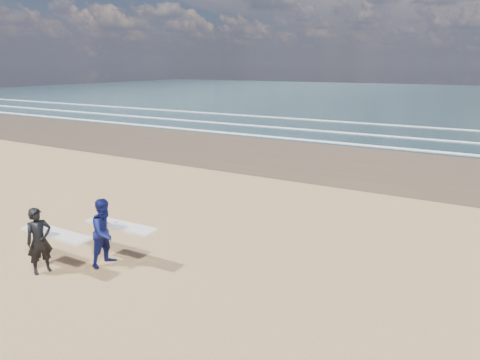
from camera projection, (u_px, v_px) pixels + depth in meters
The scene contains 2 objects.
surfer_near at pixel (42, 240), 11.13m from camera, with size 2.21×1.00×1.78m.
surfer_far at pixel (107, 232), 11.57m from camera, with size 2.22×1.12×1.88m.
Camera 1 is at (9.30, -5.99, 5.32)m, focal length 32.00 mm.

